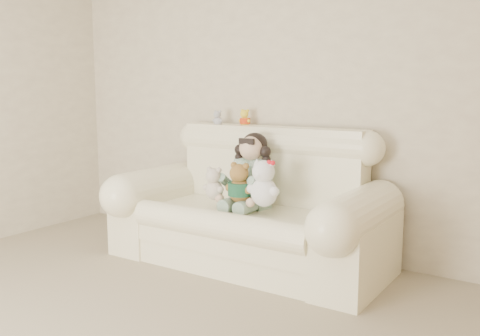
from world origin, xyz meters
The scene contains 8 objects.
wall_back centered at (0.00, 2.50, 1.30)m, with size 4.50×4.50×0.00m, color beige.
sofa centered at (-0.05, 2.00, 0.52)m, with size 2.10×0.95×1.03m, color #FFF6CD, non-canonical shape.
seated_child centered at (-0.07, 2.08, 0.71)m, with size 0.35×0.43×0.58m, color #276842, non-canonical shape.
brown_teddy centered at (-0.04, 1.87, 0.67)m, with size 0.22×0.17×0.35m, color brown, non-canonical shape.
white_cat centered at (0.17, 1.87, 0.70)m, with size 0.26×0.20×0.40m, color white, non-canonical shape.
cream_teddy centered at (-0.26, 1.85, 0.65)m, with size 0.19×0.14×0.29m, color beige, non-canonical shape.
yellow_mini_bear centered at (-0.32, 2.38, 1.10)m, with size 0.11×0.08×0.17m, color yellow, non-canonical shape.
grey_mini_plush centered at (-0.57, 2.33, 1.09)m, with size 0.10×0.08×0.16m, color silver, non-canonical shape.
Camera 1 is at (2.03, -1.27, 1.33)m, focal length 39.42 mm.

